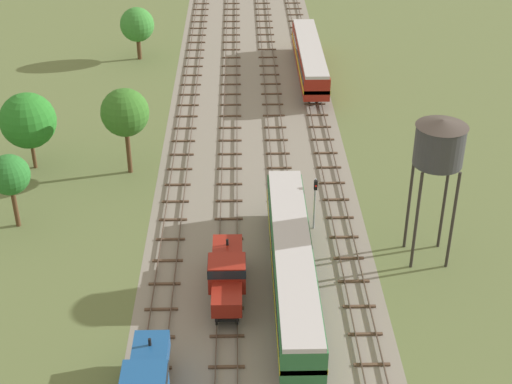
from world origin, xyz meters
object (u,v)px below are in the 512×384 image
Objects in this scene: water_tower at (440,145)px; signal_post_nearest at (315,197)px; shunter_loco_far_left_nearest at (146,384)px; shunter_loco_left_near at (227,273)px; diesel_railcar_centre_midfar at (310,57)px; passenger_coach_centre_left_mid at (292,261)px.

water_tower is 11.68m from signal_post_nearest.
shunter_loco_far_left_nearest is 23.17m from signal_post_nearest.
shunter_loco_left_near is 0.41× the size of diesel_railcar_centre_midfar.
passenger_coach_centre_left_mid is 13.70m from water_tower.
shunter_loco_left_near is 1.78× the size of signal_post_nearest.
shunter_loco_left_near is at bearing -163.58° from water_tower.
water_tower reaches higher than shunter_loco_far_left_nearest.
shunter_loco_far_left_nearest is 55.43m from diesel_railcar_centre_midfar.
passenger_coach_centre_left_mid is 8.68m from signal_post_nearest.
diesel_railcar_centre_midfar is 33.79m from signal_post_nearest.
shunter_loco_left_near is 18.07m from water_tower.
shunter_loco_far_left_nearest is 0.41× the size of diesel_railcar_centre_midfar.
water_tower is 2.51× the size of signal_post_nearest.
water_tower is at bearing -80.90° from diesel_railcar_centre_midfar.
passenger_coach_centre_left_mid is at bearing -105.92° from signal_post_nearest.
diesel_railcar_centre_midfar is (14.27, 53.56, 0.59)m from shunter_loco_far_left_nearest.
water_tower is (15.59, 4.59, 7.91)m from shunter_loco_left_near.
diesel_railcar_centre_midfar is 39.10m from water_tower.
diesel_railcar_centre_midfar is at bearing 85.96° from signal_post_nearest.
shunter_loco_left_near is 11.39m from signal_post_nearest.
passenger_coach_centre_left_mid is (9.51, 11.52, 0.60)m from shunter_loco_far_left_nearest.
shunter_loco_far_left_nearest is 12.03m from shunter_loco_left_near.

